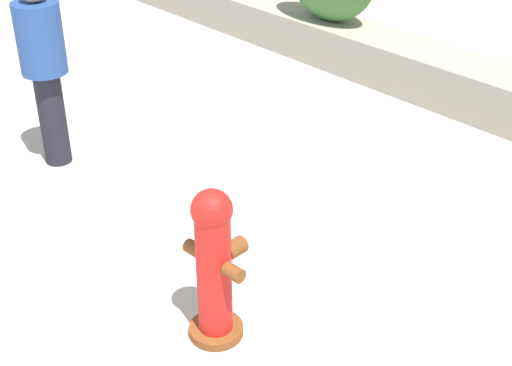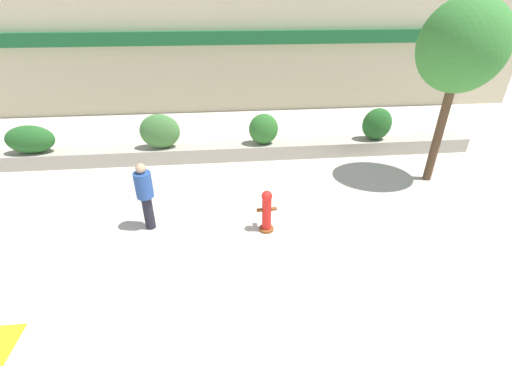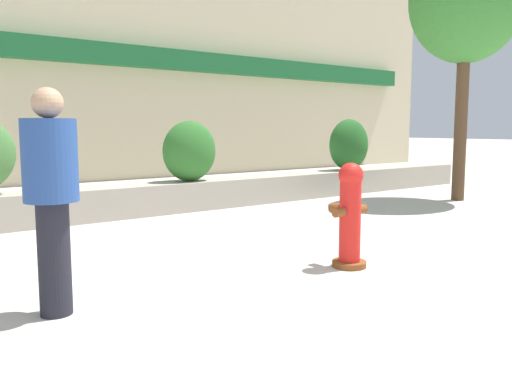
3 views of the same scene
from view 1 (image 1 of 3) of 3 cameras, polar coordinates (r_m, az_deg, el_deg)
The scene contains 3 objects.
planter_wall_low at distance 8.08m, azimuth 15.32°, elevation 7.91°, with size 18.00×0.70×0.50m, color #ADA393.
fire_hydrant at distance 4.40m, azimuth -3.36°, elevation -6.55°, with size 0.48×0.44×1.08m.
pedestrian at distance 6.52m, azimuth -16.64°, elevation 9.36°, with size 0.55×0.55×1.73m.
Camera 1 is at (3.96, -0.40, 3.19)m, focal length 50.00 mm.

